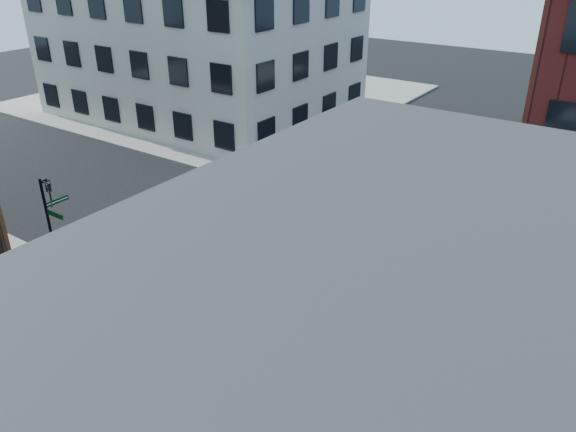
# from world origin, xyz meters

# --- Properties ---
(ground) EXTENTS (120.00, 120.00, 0.00)m
(ground) POSITION_xyz_m (0.00, 0.00, 0.00)
(ground) COLOR black
(ground) RESTS_ON ground
(sidewalk_nw) EXTENTS (30.00, 30.00, 0.15)m
(sidewalk_nw) POSITION_xyz_m (-21.00, 21.00, 0.07)
(sidewalk_nw) COLOR gray
(sidewalk_nw) RESTS_ON ground
(building_nw) EXTENTS (22.00, 16.00, 11.00)m
(building_nw) POSITION_xyz_m (-19.00, 16.00, 5.50)
(building_nw) COLOR beige
(building_nw) RESTS_ON ground
(tree_near) EXTENTS (2.69, 2.69, 4.49)m
(tree_near) POSITION_xyz_m (7.56, 9.98, 3.16)
(tree_near) COLOR black
(tree_near) RESTS_ON ground
(tree_far) EXTENTS (2.43, 2.43, 4.07)m
(tree_far) POSITION_xyz_m (7.56, 15.98, 2.87)
(tree_far) COLOR black
(tree_far) RESTS_ON ground
(signal_pole) EXTENTS (1.29, 1.24, 4.60)m
(signal_pole) POSITION_xyz_m (-6.72, -6.68, 2.86)
(signal_pole) COLOR black
(signal_pole) RESTS_ON ground
(box_truck) EXTENTS (8.96, 3.15, 4.00)m
(box_truck) POSITION_xyz_m (10.68, -1.77, 2.08)
(box_truck) COLOR silver
(box_truck) RESTS_ON ground
(traffic_cone) EXTENTS (0.48, 0.48, 0.67)m
(traffic_cone) POSITION_xyz_m (-4.16, -3.83, 0.32)
(traffic_cone) COLOR #F3310A
(traffic_cone) RESTS_ON ground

